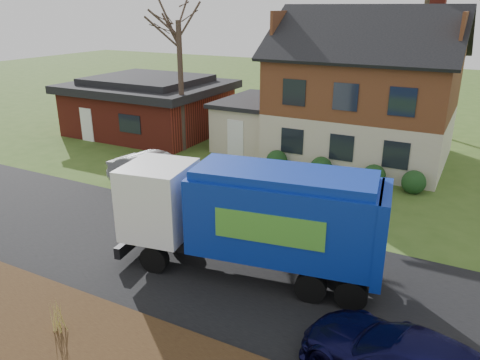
% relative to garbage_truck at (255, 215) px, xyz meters
% --- Properties ---
extents(ground, '(120.00, 120.00, 0.00)m').
position_rel_garbage_truck_xyz_m(ground, '(-2.23, -0.09, -2.06)').
color(ground, '#36521B').
rests_on(ground, ground).
extents(road, '(80.00, 7.00, 0.02)m').
position_rel_garbage_truck_xyz_m(road, '(-2.23, -0.09, -2.05)').
color(road, black).
rests_on(road, ground).
extents(mulch_verge, '(80.00, 3.50, 0.30)m').
position_rel_garbage_truck_xyz_m(mulch_verge, '(-2.23, -5.39, -1.91)').
color(mulch_verge, black).
rests_on(mulch_verge, ground).
extents(main_house, '(12.95, 8.95, 9.26)m').
position_rel_garbage_truck_xyz_m(main_house, '(-0.74, 13.82, 1.97)').
color(main_house, beige).
rests_on(main_house, ground).
extents(ranch_house, '(9.80, 8.20, 3.70)m').
position_rel_garbage_truck_xyz_m(ranch_house, '(-14.23, 12.91, -0.24)').
color(ranch_house, maroon).
rests_on(ranch_house, ground).
extents(garbage_truck, '(8.57, 3.52, 3.57)m').
position_rel_garbage_truck_xyz_m(garbage_truck, '(0.00, 0.00, 0.00)').
color(garbage_truck, black).
rests_on(garbage_truck, ground).
extents(silver_sedan, '(5.22, 2.42, 1.66)m').
position_rel_garbage_truck_xyz_m(silver_sedan, '(-7.10, 4.30, -1.23)').
color(silver_sedan, '#A2A6AA').
rests_on(silver_sedan, ground).
extents(grass_clump_mid, '(0.33, 0.27, 0.93)m').
position_rel_garbage_truck_xyz_m(grass_clump_mid, '(-3.01, -5.18, -1.29)').
color(grass_clump_mid, tan).
rests_on(grass_clump_mid, mulch_verge).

